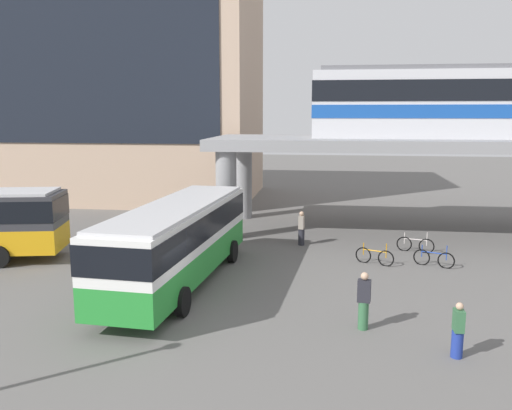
{
  "coord_description": "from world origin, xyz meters",
  "views": [
    {
      "loc": [
        5.14,
        -15.85,
        6.67
      ],
      "look_at": [
        1.76,
        9.58,
        2.2
      ],
      "focal_mm": 37.13,
      "sensor_mm": 36.0,
      "label": 1
    }
  ],
  "objects_px": {
    "bicycle_orange": "(375,256)",
    "train": "(509,101)",
    "station_building": "(91,89)",
    "pedestrian_walking_across": "(301,229)",
    "bus_main": "(178,235)",
    "pedestrian_by_bike_rack": "(364,302)",
    "bicycle_silver": "(415,245)",
    "bicycle_blue": "(434,259)",
    "pedestrian_at_kerb": "(458,332)"
  },
  "relations": [
    {
      "from": "train",
      "to": "pedestrian_walking_across",
      "type": "relative_size",
      "value": 11.89
    },
    {
      "from": "bus_main",
      "to": "bicycle_silver",
      "type": "bearing_deg",
      "value": 32.37
    },
    {
      "from": "bicycle_orange",
      "to": "bicycle_silver",
      "type": "height_order",
      "value": "same"
    },
    {
      "from": "train",
      "to": "pedestrian_walking_across",
      "type": "distance_m",
      "value": 13.13
    },
    {
      "from": "bus_main",
      "to": "pedestrian_walking_across",
      "type": "xyz_separation_m",
      "value": [
        4.45,
        6.98,
        -1.16
      ]
    },
    {
      "from": "bus_main",
      "to": "pedestrian_by_bike_rack",
      "type": "bearing_deg",
      "value": -26.85
    },
    {
      "from": "bicycle_silver",
      "to": "bicycle_blue",
      "type": "bearing_deg",
      "value": -80.74
    },
    {
      "from": "bicycle_orange",
      "to": "pedestrian_walking_across",
      "type": "relative_size",
      "value": 0.94
    },
    {
      "from": "station_building",
      "to": "train",
      "type": "bearing_deg",
      "value": -20.78
    },
    {
      "from": "train",
      "to": "bicycle_blue",
      "type": "distance_m",
      "value": 10.92
    },
    {
      "from": "bicycle_blue",
      "to": "bicycle_orange",
      "type": "xyz_separation_m",
      "value": [
        -2.55,
        0.02,
        0.0
      ]
    },
    {
      "from": "bicycle_blue",
      "to": "bicycle_orange",
      "type": "bearing_deg",
      "value": 179.62
    },
    {
      "from": "bus_main",
      "to": "bicycle_blue",
      "type": "relative_size",
      "value": 6.72
    },
    {
      "from": "bicycle_silver",
      "to": "pedestrian_by_bike_rack",
      "type": "distance_m",
      "value": 10.33
    },
    {
      "from": "bus_main",
      "to": "pedestrian_by_bike_rack",
      "type": "relative_size",
      "value": 6.09
    },
    {
      "from": "pedestrian_by_bike_rack",
      "to": "pedestrian_walking_across",
      "type": "height_order",
      "value": "pedestrian_by_bike_rack"
    },
    {
      "from": "bicycle_blue",
      "to": "pedestrian_at_kerb",
      "type": "relative_size",
      "value": 1.05
    },
    {
      "from": "bicycle_blue",
      "to": "bicycle_orange",
      "type": "relative_size",
      "value": 1.01
    },
    {
      "from": "station_building",
      "to": "pedestrian_walking_across",
      "type": "height_order",
      "value": "station_building"
    },
    {
      "from": "pedestrian_at_kerb",
      "to": "bus_main",
      "type": "bearing_deg",
      "value": 151.23
    },
    {
      "from": "train",
      "to": "bicycle_orange",
      "type": "relative_size",
      "value": 12.65
    },
    {
      "from": "pedestrian_walking_across",
      "to": "train",
      "type": "bearing_deg",
      "value": 19.66
    },
    {
      "from": "bicycle_silver",
      "to": "pedestrian_walking_across",
      "type": "height_order",
      "value": "pedestrian_walking_across"
    },
    {
      "from": "bus_main",
      "to": "pedestrian_at_kerb",
      "type": "relative_size",
      "value": 7.06
    },
    {
      "from": "bicycle_orange",
      "to": "bicycle_silver",
      "type": "bearing_deg",
      "value": 48.59
    },
    {
      "from": "train",
      "to": "bicycle_blue",
      "type": "relative_size",
      "value": 12.51
    },
    {
      "from": "pedestrian_walking_across",
      "to": "pedestrian_at_kerb",
      "type": "distance_m",
      "value": 13.04
    },
    {
      "from": "station_building",
      "to": "bicycle_blue",
      "type": "distance_m",
      "value": 30.53
    },
    {
      "from": "station_building",
      "to": "pedestrian_walking_across",
      "type": "bearing_deg",
      "value": -39.76
    },
    {
      "from": "bus_main",
      "to": "bicycle_silver",
      "type": "relative_size",
      "value": 6.46
    },
    {
      "from": "bicycle_blue",
      "to": "bicycle_silver",
      "type": "relative_size",
      "value": 0.96
    },
    {
      "from": "bicycle_orange",
      "to": "pedestrian_by_bike_rack",
      "type": "relative_size",
      "value": 0.9
    },
    {
      "from": "bicycle_silver",
      "to": "pedestrian_at_kerb",
      "type": "relative_size",
      "value": 1.09
    },
    {
      "from": "bicycle_orange",
      "to": "pedestrian_at_kerb",
      "type": "height_order",
      "value": "pedestrian_at_kerb"
    },
    {
      "from": "bicycle_silver",
      "to": "bicycle_orange",
      "type": "bearing_deg",
      "value": -131.41
    },
    {
      "from": "station_building",
      "to": "pedestrian_walking_across",
      "type": "xyz_separation_m",
      "value": [
        17.53,
        -14.59,
        -7.75
      ]
    },
    {
      "from": "bicycle_blue",
      "to": "pedestrian_by_bike_rack",
      "type": "xyz_separation_m",
      "value": [
        -3.53,
        -7.37,
        0.52
      ]
    },
    {
      "from": "bicycle_silver",
      "to": "pedestrian_walking_across",
      "type": "bearing_deg",
      "value": 173.47
    },
    {
      "from": "station_building",
      "to": "bicycle_blue",
      "type": "bearing_deg",
      "value": -36.97
    },
    {
      "from": "train",
      "to": "bus_main",
      "type": "relative_size",
      "value": 1.86
    },
    {
      "from": "station_building",
      "to": "pedestrian_at_kerb",
      "type": "relative_size",
      "value": 16.41
    },
    {
      "from": "bicycle_blue",
      "to": "bus_main",
      "type": "bearing_deg",
      "value": -159.53
    },
    {
      "from": "pedestrian_by_bike_rack",
      "to": "pedestrian_at_kerb",
      "type": "xyz_separation_m",
      "value": [
        2.44,
        -1.63,
        -0.14
      ]
    },
    {
      "from": "train",
      "to": "bicycle_blue",
      "type": "bearing_deg",
      "value": -124.73
    },
    {
      "from": "bicycle_silver",
      "to": "pedestrian_at_kerb",
      "type": "distance_m",
      "value": 11.49
    },
    {
      "from": "station_building",
      "to": "pedestrian_walking_across",
      "type": "distance_m",
      "value": 24.09
    },
    {
      "from": "train",
      "to": "bus_main",
      "type": "xyz_separation_m",
      "value": [
        -15.23,
        -10.83,
        -5.29
      ]
    },
    {
      "from": "bicycle_orange",
      "to": "bicycle_silver",
      "type": "relative_size",
      "value": 0.95
    },
    {
      "from": "station_building",
      "to": "bicycle_orange",
      "type": "bearing_deg",
      "value": -40.15
    },
    {
      "from": "bicycle_orange",
      "to": "train",
      "type": "bearing_deg",
      "value": 43.23
    }
  ]
}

